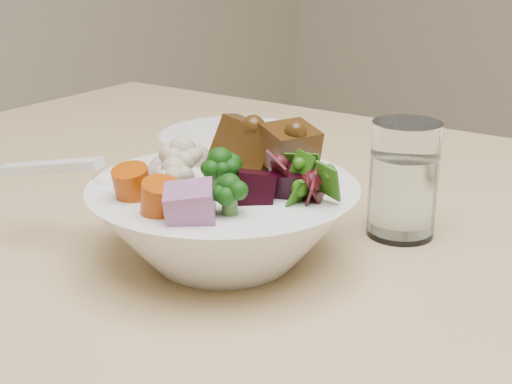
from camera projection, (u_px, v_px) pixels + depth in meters
food_bowl at (227, 216)px, 0.60m from camera, size 0.23×0.23×0.12m
soup_spoon at (101, 178)px, 0.61m from camera, size 0.14×0.08×0.03m
water_glass at (403, 184)px, 0.65m from camera, size 0.06×0.06×0.11m
side_bowl at (234, 157)px, 0.80m from camera, size 0.17×0.17×0.06m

